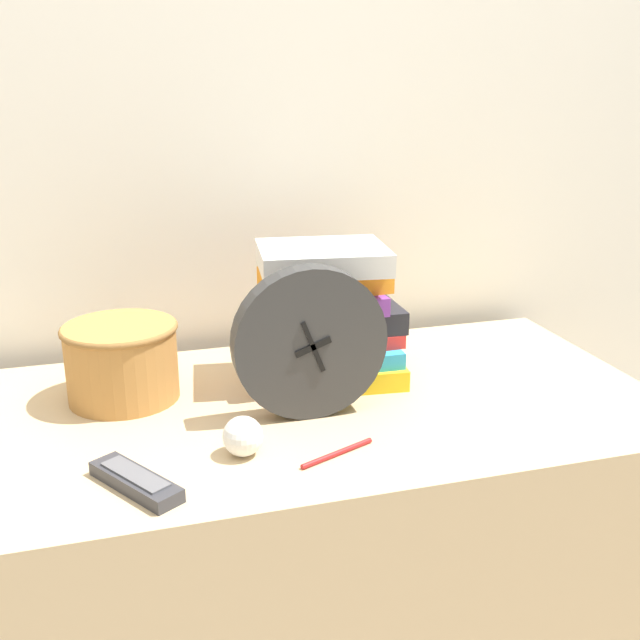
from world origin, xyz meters
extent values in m
cube|color=silver|center=(0.00, 0.70, 1.20)|extent=(6.00, 0.04, 2.40)
cube|color=tan|center=(0.00, 0.31, 0.35)|extent=(1.29, 0.63, 0.71)
cylinder|color=#333333|center=(0.02, 0.27, 0.84)|extent=(0.25, 0.04, 0.25)
cylinder|color=white|center=(0.02, 0.26, 0.84)|extent=(0.22, 0.01, 0.22)
cube|color=black|center=(0.02, 0.25, 0.84)|extent=(0.06, 0.01, 0.03)
cube|color=black|center=(0.02, 0.25, 0.84)|extent=(0.04, 0.01, 0.09)
cylinder|color=black|center=(0.02, 0.25, 0.84)|extent=(0.01, 0.00, 0.01)
cube|color=yellow|center=(0.11, 0.40, 0.73)|extent=(0.25, 0.20, 0.04)
cube|color=#2D9ED1|center=(0.12, 0.39, 0.76)|extent=(0.21, 0.15, 0.03)
cube|color=red|center=(0.10, 0.41, 0.79)|extent=(0.24, 0.16, 0.03)
cube|color=#232328|center=(0.11, 0.42, 0.82)|extent=(0.24, 0.15, 0.04)
cube|color=#7A3899|center=(0.08, 0.41, 0.86)|extent=(0.21, 0.15, 0.03)
cube|color=orange|center=(0.09, 0.42, 0.90)|extent=(0.23, 0.14, 0.04)
cube|color=white|center=(0.09, 0.42, 0.94)|extent=(0.25, 0.21, 0.04)
cylinder|color=#B27A3D|center=(-0.27, 0.42, 0.78)|extent=(0.19, 0.19, 0.13)
torus|color=olive|center=(-0.27, 0.42, 0.84)|extent=(0.20, 0.20, 0.01)
cube|color=#333338|center=(-0.27, 0.11, 0.72)|extent=(0.12, 0.16, 0.02)
cube|color=#59595E|center=(-0.27, 0.11, 0.73)|extent=(0.09, 0.12, 0.00)
sphere|color=white|center=(-0.11, 0.16, 0.74)|extent=(0.06, 0.06, 0.06)
cylinder|color=#B21E1E|center=(0.02, 0.12, 0.71)|extent=(0.13, 0.06, 0.01)
camera|label=1|loc=(-0.28, -0.83, 1.25)|focal=42.00mm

